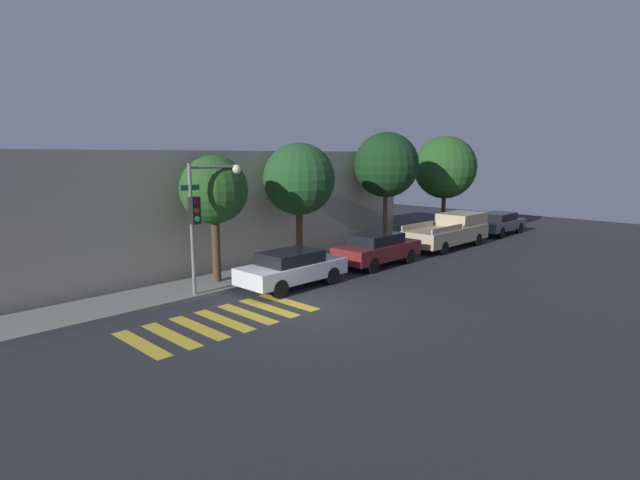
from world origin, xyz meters
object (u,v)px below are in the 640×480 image
Objects in this scene: traffic_light_pole at (205,205)px; sedan_near_corner at (292,268)px; tree_behind_truck at (445,167)px; tree_near_corner at (214,191)px; tree_midblock at (299,179)px; sedan_middle at (377,248)px; pickup_truck at (450,231)px; sedan_far_end at (498,223)px; tree_far_end at (386,165)px.

sedan_near_corner is at bearing -24.13° from traffic_light_pole.
tree_behind_truck is (17.53, 1.06, 0.91)m from traffic_light_pole.
sedan_near_corner is 0.88× the size of tree_near_corner.
tree_near_corner is 0.90× the size of tree_midblock.
tree_behind_truck reaches higher than tree_midblock.
sedan_middle is at bearing -0.00° from sedan_near_corner.
pickup_truck is at bearing -0.00° from sedan_near_corner.
pickup_truck is at bearing -14.73° from tree_midblock.
tree_midblock reaches higher than sedan_far_end.
traffic_light_pole reaches higher than pickup_truck.
tree_far_end is (-8.50, 2.33, 3.61)m from sedan_far_end.
traffic_light_pole is at bearing 174.94° from pickup_truck.
tree_far_end is (11.64, 1.06, 1.14)m from traffic_light_pole.
tree_midblock is 0.89× the size of tree_far_end.
tree_midblock is at bearing 180.00° from tree_behind_truck.
tree_midblock is at bearing 11.06° from traffic_light_pole.
sedan_middle is 6.32m from pickup_truck.
sedan_near_corner is 9.80m from tree_far_end.
sedan_middle is at bearing -180.00° from sedan_far_end.
sedan_near_corner is 5.14m from sedan_middle.
tree_midblock is at bearing 0.00° from tree_near_corner.
sedan_middle is 7.76m from tree_near_corner.
tree_behind_truck is (14.70, 2.33, 3.37)m from sedan_near_corner.
sedan_far_end is 0.71× the size of tree_behind_truck.
pickup_truck is at bearing -10.02° from tree_near_corner.
sedan_near_corner is 0.79× the size of tree_midblock.
sedan_near_corner is 1.01× the size of sedan_far_end.
sedan_middle is 0.72× the size of tree_far_end.
tree_behind_truck reaches higher than tree_near_corner.
tree_near_corner is 4.32m from tree_midblock.
traffic_light_pole is 0.94× the size of tree_near_corner.
tree_near_corner is at bearing 43.57° from traffic_light_pole.
sedan_near_corner is 4.04m from tree_near_corner.
pickup_truck is 4.94m from tree_far_end.
sedan_near_corner is 0.71× the size of tree_behind_truck.
pickup_truck is at bearing -144.29° from tree_behind_truck.
tree_behind_truck is at bearing -0.00° from tree_near_corner.
sedan_far_end is (20.14, -1.27, -2.47)m from traffic_light_pole.
traffic_light_pole is 8.42m from sedan_middle.
sedan_near_corner reaches higher than sedan_far_end.
tree_near_corner is at bearing 180.00° from tree_behind_truck.
sedan_near_corner is at bearing 180.00° from sedan_middle.
tree_near_corner is 16.42m from tree_behind_truck.
tree_midblock reaches higher than tree_near_corner.
sedan_middle is at bearing -18.77° from tree_near_corner.
tree_far_end reaches higher than sedan_middle.
tree_midblock is 0.90× the size of tree_behind_truck.
tree_midblock is (-8.85, 2.33, 2.94)m from pickup_truck.
pickup_truck is (11.46, -0.00, 0.14)m from sedan_near_corner.
tree_behind_truck is at bearing 35.71° from pickup_truck.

